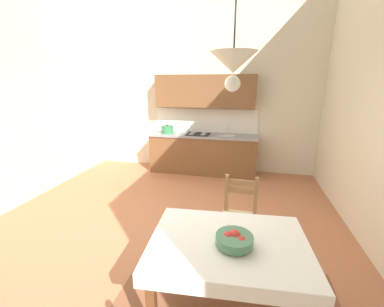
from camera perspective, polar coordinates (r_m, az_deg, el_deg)
ground_plane at (r=3.62m, az=-7.82°, el=-18.93°), size 5.84×6.50×0.10m
wall_back at (r=5.89m, az=2.03°, el=16.50°), size 5.84×0.12×4.16m
kitchen_cabinetry at (r=5.65m, az=2.62°, el=4.05°), size 2.43×0.63×2.20m
dining_table at (r=2.27m, az=8.34°, el=-22.02°), size 1.37×1.04×0.75m
dining_chair_kitchen_side at (r=3.14m, az=10.82°, el=-14.35°), size 0.44×0.44×0.93m
fruit_bowl at (r=2.11m, az=9.76°, el=-18.98°), size 0.30×0.30×0.12m
pendant_lamp at (r=1.79m, az=9.53°, el=19.77°), size 0.32×0.32×0.80m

